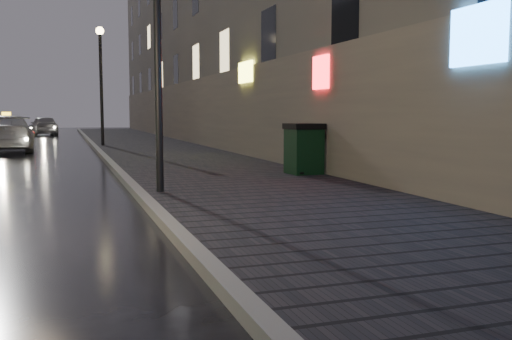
{
  "coord_description": "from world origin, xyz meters",
  "views": [
    {
      "loc": [
        0.14,
        -4.68,
        1.64
      ],
      "look_at": [
        2.64,
        2.68,
        0.85
      ],
      "focal_mm": 40.0,
      "sensor_mm": 36.0,
      "label": 1
    }
  ],
  "objects_px": {
    "taxi_mid": "(7,133)",
    "trash_bin": "(304,148)",
    "lamp_far": "(101,71)",
    "car_far": "(44,126)",
    "lamp_near": "(157,11)"
  },
  "relations": [
    {
      "from": "lamp_near",
      "to": "lamp_far",
      "type": "relative_size",
      "value": 1.0
    },
    {
      "from": "trash_bin",
      "to": "lamp_far",
      "type": "bearing_deg",
      "value": 102.4
    },
    {
      "from": "lamp_near",
      "to": "trash_bin",
      "type": "distance_m",
      "value": 5.11
    },
    {
      "from": "lamp_far",
      "to": "trash_bin",
      "type": "height_order",
      "value": "lamp_far"
    },
    {
      "from": "car_far",
      "to": "taxi_mid",
      "type": "bearing_deg",
      "value": 79.12
    },
    {
      "from": "taxi_mid",
      "to": "trash_bin",
      "type": "bearing_deg",
      "value": 117.07
    },
    {
      "from": "lamp_far",
      "to": "trash_bin",
      "type": "relative_size",
      "value": 4.33
    },
    {
      "from": "lamp_far",
      "to": "car_far",
      "type": "bearing_deg",
      "value": 100.14
    },
    {
      "from": "taxi_mid",
      "to": "car_far",
      "type": "distance_m",
      "value": 17.22
    },
    {
      "from": "car_far",
      "to": "lamp_near",
      "type": "bearing_deg",
      "value": 87.52
    },
    {
      "from": "lamp_near",
      "to": "taxi_mid",
      "type": "distance_m",
      "value": 16.06
    },
    {
      "from": "lamp_near",
      "to": "taxi_mid",
      "type": "relative_size",
      "value": 1.01
    },
    {
      "from": "lamp_far",
      "to": "taxi_mid",
      "type": "height_order",
      "value": "lamp_far"
    },
    {
      "from": "lamp_near",
      "to": "lamp_far",
      "type": "bearing_deg",
      "value": 90.0
    },
    {
      "from": "trash_bin",
      "to": "taxi_mid",
      "type": "bearing_deg",
      "value": 117.27
    }
  ]
}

